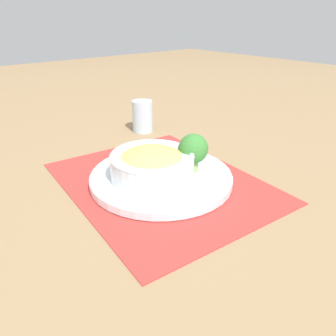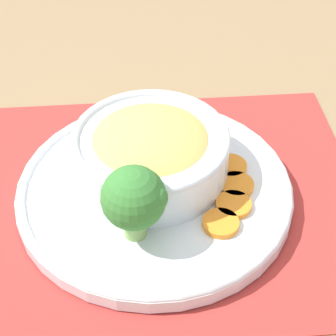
% 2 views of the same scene
% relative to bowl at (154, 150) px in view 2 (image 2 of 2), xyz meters
% --- Properties ---
extents(ground_plane, '(4.00, 4.00, 0.00)m').
position_rel_bowl_xyz_m(ground_plane, '(0.00, 0.02, -0.05)').
color(ground_plane, '#8C704C').
extents(placemat, '(0.50, 0.41, 0.00)m').
position_rel_bowl_xyz_m(placemat, '(0.00, 0.02, -0.05)').
color(placemat, '#B2332D').
rests_on(placemat, ground_plane).
extents(plate, '(0.30, 0.30, 0.02)m').
position_rel_bowl_xyz_m(plate, '(0.00, 0.02, -0.04)').
color(plate, silver).
rests_on(plate, placemat).
extents(bowl, '(0.17, 0.17, 0.07)m').
position_rel_bowl_xyz_m(bowl, '(0.00, 0.00, 0.00)').
color(bowl, silver).
rests_on(bowl, plate).
extents(broccoli_floret, '(0.06, 0.06, 0.08)m').
position_rel_bowl_xyz_m(broccoli_floret, '(0.03, 0.09, 0.02)').
color(broccoli_floret, '#84AD5B').
rests_on(broccoli_floret, plate).
extents(carrot_slice_near, '(0.04, 0.04, 0.01)m').
position_rel_bowl_xyz_m(carrot_slice_near, '(-0.05, 0.09, -0.03)').
color(carrot_slice_near, orange).
rests_on(carrot_slice_near, plate).
extents(carrot_slice_middle, '(0.04, 0.04, 0.01)m').
position_rel_bowl_xyz_m(carrot_slice_middle, '(-0.07, 0.07, -0.03)').
color(carrot_slice_middle, orange).
rests_on(carrot_slice_middle, plate).
extents(carrot_slice_far, '(0.04, 0.04, 0.01)m').
position_rel_bowl_xyz_m(carrot_slice_far, '(-0.08, 0.04, -0.03)').
color(carrot_slice_far, orange).
rests_on(carrot_slice_far, plate).
extents(carrot_slice_extra, '(0.04, 0.04, 0.01)m').
position_rel_bowl_xyz_m(carrot_slice_extra, '(-0.08, 0.01, -0.03)').
color(carrot_slice_extra, orange).
rests_on(carrot_slice_extra, plate).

